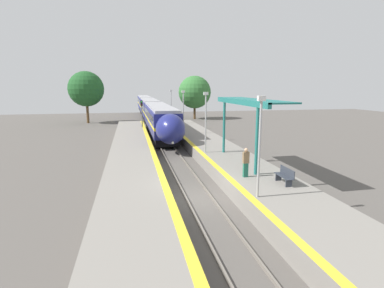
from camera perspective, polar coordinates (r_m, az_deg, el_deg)
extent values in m
plane|color=#56514C|center=(17.39, 1.23, -10.27)|extent=(120.00, 120.00, 0.00)
cube|color=slate|center=(17.22, -1.14, -10.22)|extent=(0.08, 90.00, 0.15)
cube|color=slate|center=(17.53, 3.56, -9.86)|extent=(0.08, 90.00, 0.15)
cube|color=black|center=(39.00, -6.19, 2.48)|extent=(2.52, 17.40, 0.86)
cube|color=navy|center=(38.88, -6.21, 3.77)|extent=(2.87, 18.91, 0.91)
cube|color=yellow|center=(38.81, -6.23, 4.67)|extent=(2.88, 18.91, 0.31)
cube|color=navy|center=(38.73, -6.26, 5.91)|extent=(2.87, 18.91, 1.38)
cube|color=black|center=(38.73, -6.25, 5.81)|extent=(2.90, 17.40, 0.76)
cube|color=#9E9EA3|center=(38.67, -6.28, 7.14)|extent=(2.58, 18.91, 0.30)
cylinder|color=black|center=(32.12, -6.25, 0.35)|extent=(0.12, 0.92, 0.92)
cylinder|color=black|center=(32.28, -3.71, 0.45)|extent=(0.12, 0.92, 0.92)
cylinder|color=black|center=(34.28, -6.60, 1.00)|extent=(0.12, 0.92, 0.92)
cylinder|color=black|center=(34.43, -4.22, 1.09)|extent=(0.12, 0.92, 0.92)
cylinder|color=black|center=(43.67, -7.73, 3.09)|extent=(0.12, 0.92, 0.92)
cylinder|color=black|center=(43.79, -5.85, 3.15)|extent=(0.12, 0.92, 0.92)
cylinder|color=black|center=(45.84, -7.92, 3.45)|extent=(0.12, 0.92, 0.92)
cylinder|color=black|center=(45.96, -6.13, 3.51)|extent=(0.12, 0.92, 0.92)
ellipsoid|color=navy|center=(28.17, -4.13, 2.87)|extent=(2.75, 3.89, 2.86)
ellipsoid|color=black|center=(27.63, -4.01, 3.70)|extent=(2.01, 2.27, 1.45)
sphere|color=#F9F4CC|center=(26.91, -3.69, 0.24)|extent=(0.24, 0.24, 0.24)
cube|color=black|center=(58.52, -8.07, 5.21)|extent=(2.52, 17.40, 0.86)
cube|color=navy|center=(58.44, -8.09, 6.07)|extent=(2.87, 18.91, 0.91)
cube|color=yellow|center=(58.39, -8.11, 6.67)|extent=(2.88, 18.91, 0.31)
cube|color=navy|center=(58.34, -8.13, 7.49)|extent=(2.87, 18.91, 1.38)
cube|color=black|center=(58.34, -8.13, 7.43)|extent=(2.90, 17.40, 0.76)
cube|color=#9E9EA3|center=(58.30, -8.15, 8.32)|extent=(2.58, 18.91, 0.30)
cylinder|color=black|center=(51.58, -8.36, 4.25)|extent=(0.12, 0.92, 0.92)
cylinder|color=black|center=(51.68, -6.76, 4.30)|extent=(0.12, 0.92, 0.92)
cylinder|color=black|center=(53.76, -8.50, 4.51)|extent=(0.12, 0.92, 0.92)
cylinder|color=black|center=(53.86, -6.97, 4.56)|extent=(0.12, 0.92, 0.92)
cylinder|color=black|center=(63.23, -9.00, 5.42)|extent=(0.12, 0.92, 0.92)
cylinder|color=black|center=(63.31, -7.69, 5.46)|extent=(0.12, 0.92, 0.92)
cylinder|color=black|center=(65.42, -9.09, 5.60)|extent=(0.12, 0.92, 0.92)
cylinder|color=black|center=(65.50, -7.83, 5.64)|extent=(0.12, 0.92, 0.92)
cube|color=black|center=(78.13, -9.01, 6.57)|extent=(2.52, 17.40, 0.86)
cube|color=navy|center=(78.07, -9.03, 7.21)|extent=(2.87, 18.91, 0.91)
cube|color=yellow|center=(78.04, -9.04, 7.66)|extent=(2.88, 18.91, 0.31)
cube|color=navy|center=(78.00, -9.06, 8.28)|extent=(2.87, 18.91, 1.38)
cube|color=black|center=(78.00, -9.06, 8.23)|extent=(2.90, 17.40, 0.76)
cube|color=#9E9EA3|center=(77.97, -9.08, 8.89)|extent=(2.58, 18.91, 0.30)
cylinder|color=black|center=(71.18, -9.31, 6.00)|extent=(0.12, 0.92, 0.92)
cylinder|color=black|center=(71.25, -8.15, 6.04)|extent=(0.12, 0.92, 0.92)
cylinder|color=black|center=(73.37, -9.39, 6.14)|extent=(0.12, 0.92, 0.92)
cylinder|color=black|center=(73.44, -8.26, 6.18)|extent=(0.12, 0.92, 0.92)
cylinder|color=black|center=(82.86, -9.67, 6.65)|extent=(0.12, 0.92, 0.92)
cylinder|color=black|center=(82.93, -8.67, 6.68)|extent=(0.12, 0.92, 0.92)
cylinder|color=black|center=(85.06, -9.73, 6.75)|extent=(0.12, 0.92, 0.92)
cylinder|color=black|center=(85.12, -8.75, 6.78)|extent=(0.12, 0.92, 0.92)
cube|color=gray|center=(18.40, 12.98, -7.73)|extent=(4.17, 64.00, 0.98)
cube|color=yellow|center=(17.57, 7.42, -6.73)|extent=(0.40, 64.00, 0.01)
cube|color=gray|center=(16.83, -10.92, -9.42)|extent=(3.72, 64.00, 0.98)
cube|color=yellow|center=(16.75, -5.25, -7.56)|extent=(0.40, 64.00, 0.01)
cube|color=#2D333D|center=(16.95, 17.95, -7.11)|extent=(0.36, 0.06, 0.42)
cube|color=#2D333D|center=(17.90, 16.16, -6.06)|extent=(0.36, 0.06, 0.42)
cube|color=#2D333D|center=(17.35, 17.07, -5.86)|extent=(0.44, 1.52, 0.03)
cube|color=#2D333D|center=(17.39, 17.69, -5.06)|extent=(0.04, 1.52, 0.44)
cube|color=#1E604C|center=(18.11, 10.15, -4.89)|extent=(0.28, 0.20, 0.85)
cube|color=#7F6647|center=(17.92, 10.23, -2.54)|extent=(0.36, 0.22, 0.67)
sphere|color=tan|center=(17.82, 10.28, -1.12)|extent=(0.23, 0.23, 0.23)
cylinder|color=#59595E|center=(40.42, -9.49, 4.49)|extent=(0.14, 0.14, 3.81)
cube|color=black|center=(40.24, -9.59, 7.68)|extent=(0.28, 0.20, 0.70)
sphere|color=#1ED833|center=(40.12, -9.59, 7.92)|extent=(0.14, 0.14, 0.14)
sphere|color=#330A0A|center=(40.13, -9.58, 7.43)|extent=(0.14, 0.14, 0.14)
cylinder|color=#9E9EA3|center=(14.52, 12.70, -1.19)|extent=(0.12, 0.12, 4.64)
cube|color=silver|center=(14.22, 13.11, 8.48)|extent=(0.36, 0.20, 0.24)
cylinder|color=#9E9EA3|center=(24.18, 2.62, 3.79)|extent=(0.12, 0.12, 4.64)
cube|color=silver|center=(24.00, 2.67, 9.58)|extent=(0.36, 0.20, 0.24)
cylinder|color=#9E9EA3|center=(34.24, -1.66, 5.86)|extent=(0.12, 0.12, 4.64)
cube|color=silver|center=(34.11, -1.68, 9.95)|extent=(0.36, 0.20, 0.24)
cylinder|color=#9E9EA3|center=(44.42, -3.99, 6.98)|extent=(0.12, 0.12, 4.64)
cube|color=silver|center=(44.33, -4.04, 10.13)|extent=(0.36, 0.20, 0.24)
cylinder|color=#1E6B66|center=(18.39, 12.24, 0.57)|extent=(0.20, 0.20, 4.16)
cylinder|color=#1E6B66|center=(24.35, 6.12, 3.22)|extent=(0.20, 0.20, 4.16)
cube|color=#1E6B66|center=(21.12, 8.93, 7.95)|extent=(0.24, 9.45, 0.36)
cube|color=#1E6B66|center=(21.44, 11.21, 8.24)|extent=(2.00, 9.45, 0.10)
cylinder|color=brown|center=(55.73, -19.26, 5.58)|extent=(0.44, 0.44, 3.50)
sphere|color=#1E5123|center=(55.54, -19.53, 9.86)|extent=(6.04, 6.04, 6.04)
cylinder|color=brown|center=(59.65, 0.50, 6.10)|extent=(0.44, 0.44, 2.71)
sphere|color=#337033|center=(59.46, 0.50, 9.85)|extent=(6.34, 6.34, 6.34)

